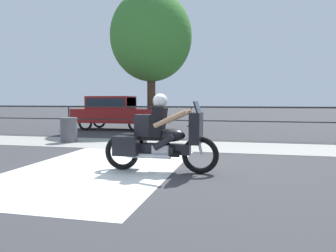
{
  "coord_description": "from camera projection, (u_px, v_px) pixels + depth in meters",
  "views": [
    {
      "loc": [
        1.93,
        -6.64,
        1.41
      ],
      "look_at": [
        0.27,
        0.54,
        0.84
      ],
      "focal_mm": 35.0,
      "sensor_mm": 36.0,
      "label": 1
    }
  ],
  "objects": [
    {
      "name": "parked_car",
      "position": [
        114.0,
        111.0,
        15.91
      ],
      "size": [
        4.02,
        1.67,
        1.62
      ],
      "rotation": [
        0.0,
        0.0,
        -0.01
      ],
      "color": "maroon",
      "rests_on": "ground"
    },
    {
      "name": "trash_bin",
      "position": [
        69.0,
        130.0,
        11.06
      ],
      "size": [
        0.58,
        0.58,
        0.84
      ],
      "color": "#515156",
      "rests_on": "ground"
    },
    {
      "name": "tree_behind_car",
      "position": [
        151.0,
        37.0,
        15.82
      ],
      "size": [
        3.95,
        3.95,
        6.68
      ],
      "color": "#473323",
      "rests_on": "ground"
    },
    {
      "name": "motorcycle",
      "position": [
        159.0,
        138.0,
        6.47
      ],
      "size": [
        2.33,
        0.76,
        1.55
      ],
      "rotation": [
        0.0,
        0.0,
        0.0
      ],
      "color": "black",
      "rests_on": "ground"
    },
    {
      "name": "ground_plane",
      "position": [
        150.0,
        167.0,
        7.0
      ],
      "size": [
        120.0,
        120.0,
        0.0
      ],
      "primitive_type": "plane",
      "color": "#38383A"
    },
    {
      "name": "sidewalk_band",
      "position": [
        180.0,
        145.0,
        10.3
      ],
      "size": [
        44.0,
        2.4,
        0.01
      ],
      "primitive_type": "cube",
      "color": "#99968E",
      "rests_on": "ground"
    },
    {
      "name": "fence_railing",
      "position": [
        191.0,
        113.0,
        12.32
      ],
      "size": [
        36.0,
        0.05,
        1.2
      ],
      "color": "#232326",
      "rests_on": "ground"
    },
    {
      "name": "crosswalk_band",
      "position": [
        102.0,
        166.0,
        7.03
      ],
      "size": [
        3.22,
        6.0,
        0.01
      ],
      "primitive_type": "cube",
      "color": "silver",
      "rests_on": "ground"
    }
  ]
}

